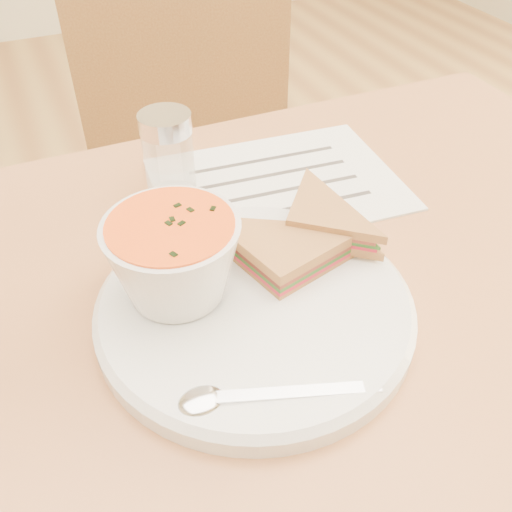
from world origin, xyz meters
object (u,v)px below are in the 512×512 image
dining_table (270,505)px  chair_far (203,212)px  soup_bowl (175,262)px  plate (255,309)px  condiment_shaker (169,157)px

dining_table → chair_far: bearing=79.1°
dining_table → soup_bowl: soup_bowl is taller
plate → soup_bowl: soup_bowl is taller
chair_far → soup_bowl: bearing=81.7°
dining_table → condiment_shaker: (-0.03, 0.21, 0.43)m
dining_table → condiment_shaker: condiment_shaker is taller
dining_table → soup_bowl: 0.44m
chair_far → plate: 0.62m
plate → soup_bowl: bearing=149.3°
dining_table → soup_bowl: (-0.08, 0.04, 0.43)m
dining_table → plate: size_ratio=3.59×
soup_bowl → condiment_shaker: bearing=74.5°
condiment_shaker → chair_far: bearing=67.5°
plate → condiment_shaker: bearing=92.9°
plate → soup_bowl: (-0.06, 0.03, 0.05)m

